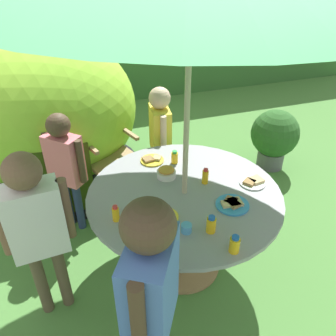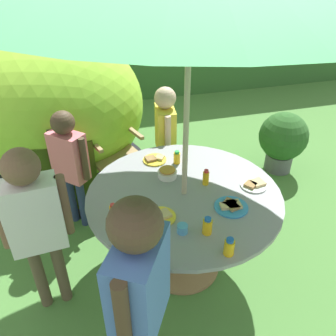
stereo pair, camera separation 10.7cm
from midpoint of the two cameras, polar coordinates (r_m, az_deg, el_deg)
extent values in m
cube|color=#477A38|center=(2.92, 1.23, -15.54)|extent=(10.00, 10.00, 0.02)
cube|color=#33602D|center=(5.80, -11.86, 19.06)|extent=(9.00, 0.70, 1.64)
cylinder|color=#93704C|center=(2.91, 1.24, -15.21)|extent=(0.59, 0.59, 0.03)
cylinder|color=#93704C|center=(2.66, 1.32, -10.47)|extent=(0.14, 0.14, 0.70)
cylinder|color=gray|center=(2.43, 1.43, -4.30)|extent=(1.35, 1.35, 0.03)
cylinder|color=#B7AD8C|center=(2.18, 1.60, 5.22)|extent=(0.04, 0.04, 2.33)
cylinder|color=tan|center=(3.26, -11.67, -4.50)|extent=(0.04, 0.04, 0.46)
cylinder|color=tan|center=(3.41, -5.68, -2.00)|extent=(0.04, 0.04, 0.46)
cylinder|color=tan|center=(3.60, -14.98, -0.97)|extent=(0.04, 0.04, 0.46)
cylinder|color=tan|center=(3.74, -9.40, 1.15)|extent=(0.04, 0.04, 0.46)
cube|color=tan|center=(3.36, -10.88, 1.96)|extent=(0.58, 0.61, 0.04)
cube|color=tan|center=(3.42, -13.10, 7.02)|extent=(0.43, 0.18, 0.46)
cube|color=tan|center=(3.18, -14.48, 4.11)|extent=(0.20, 0.47, 0.03)
cube|color=tan|center=(3.34, -8.21, 6.27)|extent=(0.20, 0.47, 0.03)
ellipsoid|color=#8CC633|center=(3.78, -20.20, 8.98)|extent=(1.94, 1.86, 1.52)
cylinder|color=black|center=(4.12, -18.21, -0.54)|extent=(1.98, 1.98, 0.01)
cube|color=#314511|center=(3.19, -17.66, -2.26)|extent=(0.51, 0.07, 0.68)
cylinder|color=#595960|center=(4.13, 15.69, 1.54)|extent=(0.29, 0.29, 0.20)
sphere|color=#285623|center=(3.98, 16.38, 5.45)|extent=(0.52, 0.52, 0.52)
cylinder|color=brown|center=(3.51, -2.26, -0.19)|extent=(0.07, 0.07, 0.51)
cylinder|color=brown|center=(3.40, -1.92, -1.33)|extent=(0.07, 0.07, 0.51)
cube|color=yellow|center=(3.21, -2.26, 6.22)|extent=(0.20, 0.31, 0.43)
cylinder|color=#D8B293|center=(3.35, -2.74, 7.83)|extent=(0.05, 0.05, 0.39)
cylinder|color=#D8B293|center=(3.06, -1.76, 5.17)|extent=(0.05, 0.05, 0.39)
sphere|color=#D8B293|center=(3.08, -2.39, 11.38)|extent=(0.19, 0.19, 0.19)
cylinder|color=navy|center=(3.23, -17.02, -5.30)|extent=(0.07, 0.07, 0.50)
cylinder|color=navy|center=(3.16, -15.35, -5.95)|extent=(0.07, 0.07, 0.50)
cube|color=#EA727F|center=(2.94, -17.57, 1.37)|extent=(0.32, 0.31, 0.42)
cylinder|color=#4C3828|center=(3.04, -19.95, 2.40)|extent=(0.05, 0.05, 0.38)
cylinder|color=#4C3828|center=(2.83, -15.16, 0.98)|extent=(0.05, 0.05, 0.38)
sphere|color=#4C3828|center=(2.80, -18.61, 6.65)|extent=(0.19, 0.19, 0.19)
cylinder|color=brown|center=(2.60, -21.24, -17.01)|extent=(0.08, 0.08, 0.57)
cylinder|color=brown|center=(2.59, -18.11, -16.39)|extent=(0.08, 0.08, 0.57)
cube|color=white|center=(2.23, -22.19, -7.91)|extent=(0.34, 0.21, 0.48)
cylinder|color=brown|center=(2.24, -26.97, -8.38)|extent=(0.06, 0.06, 0.43)
cylinder|color=brown|center=(2.21, -17.63, -6.43)|extent=(0.06, 0.06, 0.43)
sphere|color=brown|center=(2.04, -24.23, -0.49)|extent=(0.21, 0.21, 0.21)
cube|color=#4C72C6|center=(1.67, -4.79, -18.93)|extent=(0.35, 0.41, 0.52)
cylinder|color=#4C3828|center=(1.54, -7.06, -24.00)|extent=(0.07, 0.07, 0.47)
cylinder|color=#4C3828|center=(1.77, -3.02, -13.48)|extent=(0.07, 0.07, 0.47)
sphere|color=#4C3828|center=(1.39, -5.51, -9.39)|extent=(0.23, 0.23, 0.23)
cylinder|color=white|center=(2.56, -1.47, -1.02)|extent=(0.14, 0.14, 0.05)
ellipsoid|color=gold|center=(2.54, -1.48, -0.32)|extent=(0.12, 0.12, 0.03)
cylinder|color=#338CD8|center=(2.33, 9.20, -5.98)|extent=(0.22, 0.22, 0.01)
cube|color=tan|center=(2.33, 9.64, -5.57)|extent=(0.09, 0.09, 0.02)
cube|color=#9E7547|center=(2.34, 8.97, -5.36)|extent=(0.11, 0.11, 0.02)
cube|color=tan|center=(2.31, 8.28, -5.87)|extent=(0.07, 0.07, 0.02)
cube|color=#9E7547|center=(2.31, 9.51, -5.90)|extent=(0.08, 0.08, 0.02)
cylinder|color=white|center=(2.56, 12.48, -2.37)|extent=(0.19, 0.19, 0.01)
cube|color=tan|center=(2.57, 13.10, -1.90)|extent=(0.10, 0.10, 0.02)
cube|color=#9E7547|center=(2.53, 12.02, -2.28)|extent=(0.10, 0.10, 0.02)
cylinder|color=yellow|center=(2.21, -2.18, -8.05)|extent=(0.19, 0.19, 0.01)
cube|color=tan|center=(2.21, -1.67, -7.60)|extent=(0.10, 0.10, 0.02)
cube|color=#9E7547|center=(2.20, -3.06, -7.79)|extent=(0.06, 0.06, 0.02)
cylinder|color=yellow|center=(2.76, -3.72, 1.26)|extent=(0.19, 0.19, 0.01)
cube|color=tan|center=(2.75, -2.89, 1.65)|extent=(0.09, 0.09, 0.02)
cube|color=#9E7547|center=(2.74, -4.38, 1.44)|extent=(0.09, 0.09, 0.02)
cylinder|color=yellow|center=(2.49, 4.90, -1.49)|extent=(0.05, 0.05, 0.10)
cylinder|color=red|center=(2.45, 4.97, -0.34)|extent=(0.03, 0.03, 0.02)
cylinder|color=yellow|center=(2.00, 9.31, -12.38)|extent=(0.06, 0.06, 0.10)
cylinder|color=blue|center=(1.96, 9.46, -11.23)|extent=(0.04, 0.04, 0.02)
cylinder|color=yellow|center=(2.10, 5.62, -9.33)|extent=(0.06, 0.06, 0.10)
cylinder|color=blue|center=(2.06, 5.70, -8.14)|extent=(0.04, 0.04, 0.02)
cylinder|color=yellow|center=(2.20, -9.94, -7.50)|extent=(0.04, 0.04, 0.09)
cylinder|color=red|center=(2.16, -10.08, -6.37)|extent=(0.03, 0.03, 0.02)
cylinder|color=yellow|center=(2.71, -0.04, 1.66)|extent=(0.05, 0.05, 0.09)
cylinder|color=green|center=(2.68, -0.04, 2.61)|extent=(0.04, 0.04, 0.02)
cylinder|color=#4C99D8|center=(2.11, 1.56, -9.85)|extent=(0.07, 0.07, 0.06)
camera|label=1|loc=(0.05, -91.29, -0.85)|focal=37.22mm
camera|label=2|loc=(0.05, 88.71, 0.85)|focal=37.22mm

